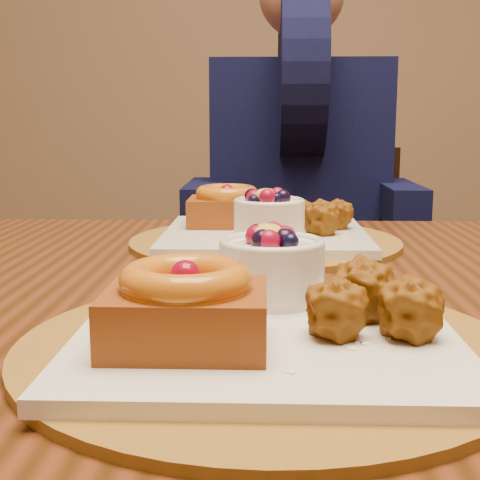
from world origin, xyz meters
The scene contains 5 objects.
dining_table centered at (-0.10, -0.06, 0.68)m, with size 1.60×0.90×0.76m.
place_setting_near centered at (-0.10, -0.27, 0.78)m, with size 0.38×0.38×0.09m.
place_setting_far centered at (-0.10, 0.16, 0.78)m, with size 0.38×0.38×0.09m.
chair_far centered at (0.00, 0.77, 0.48)m, with size 0.48×0.48×0.86m.
diner centered at (-0.02, 0.82, 0.88)m, with size 0.50×0.49×0.82m.
Camera 1 is at (-0.10, -0.76, 0.93)m, focal length 50.00 mm.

